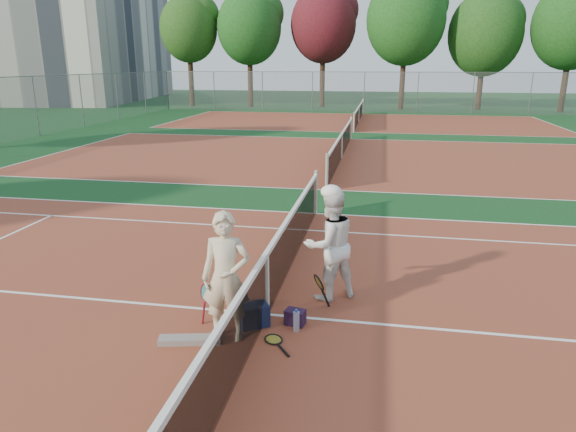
{
  "coord_description": "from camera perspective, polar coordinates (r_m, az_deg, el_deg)",
  "views": [
    {
      "loc": [
        1.55,
        -6.77,
        3.61
      ],
      "look_at": [
        0.0,
        1.69,
        1.05
      ],
      "focal_mm": 32.0,
      "sensor_mm": 36.0,
      "label": 1
    }
  ],
  "objects": [
    {
      "name": "tree_back_5",
      "position": [
        45.64,
        29.12,
        18.12
      ],
      "size": [
        5.79,
        5.79,
        9.75
      ],
      "color": "#382314",
      "rests_on": "ground"
    },
    {
      "name": "racket_spare",
      "position": [
        7.16,
        -1.62,
        -13.56
      ],
      "size": [
        0.57,
        0.64,
        0.03
      ],
      "primitive_type": null,
      "rotation": [
        0.0,
        0.0,
        2.21
      ],
      "color": "black",
      "rests_on": "ground"
    },
    {
      "name": "racket_black_held",
      "position": [
        7.88,
        3.44,
        -8.42
      ],
      "size": [
        0.37,
        0.37,
        0.56
      ],
      "primitive_type": null,
      "rotation": [
        0.0,
        0.0,
        3.74
      ],
      "color": "black",
      "rests_on": "ground"
    },
    {
      "name": "net_main",
      "position": [
        7.6,
        -2.32,
        -7.49
      ],
      "size": [
        0.1,
        10.98,
        1.02
      ],
      "primitive_type": null,
      "color": "black",
      "rests_on": "ground"
    },
    {
      "name": "sports_bag_navy",
      "position": [
        7.47,
        -3.85,
        -10.94
      ],
      "size": [
        0.5,
        0.46,
        0.33
      ],
      "primitive_type": "cube",
      "rotation": [
        0.0,
        0.0,
        0.56
      ],
      "color": "#101732",
      "rests_on": "ground"
    },
    {
      "name": "court_main",
      "position": [
        7.82,
        -2.27,
        -10.88
      ],
      "size": [
        23.77,
        10.97,
        0.01
      ],
      "primitive_type": "cube",
      "color": "brown",
      "rests_on": "ground"
    },
    {
      "name": "court_far_b",
      "position": [
        34.0,
        7.86,
        10.34
      ],
      "size": [
        23.77,
        10.97,
        0.01
      ],
      "primitive_type": "cube",
      "color": "brown",
      "rests_on": "ground"
    },
    {
      "name": "tree_back_maroon",
      "position": [
        45.72,
        3.94,
        20.43
      ],
      "size": [
        5.46,
        5.46,
        9.87
      ],
      "color": "#382314",
      "rests_on": "ground"
    },
    {
      "name": "racket_red",
      "position": [
        7.58,
        -9.09,
        -9.55
      ],
      "size": [
        0.3,
        0.27,
        0.6
      ],
      "primitive_type": null,
      "rotation": [
        0.0,
        0.0,
        0.97
      ],
      "color": "maroon",
      "rests_on": "ground"
    },
    {
      "name": "tree_back_4",
      "position": [
        45.4,
        21.06,
        18.36
      ],
      "size": [
        5.7,
        5.7,
        9.13
      ],
      "color": "#382314",
      "rests_on": "ground"
    },
    {
      "name": "player_a",
      "position": [
        6.89,
        -6.9,
        -6.76
      ],
      "size": [
        0.69,
        0.49,
        1.79
      ],
      "primitive_type": "imported",
      "rotation": [
        0.0,
        0.0,
        0.1
      ],
      "color": "beige",
      "rests_on": "ground"
    },
    {
      "name": "court_far_a",
      "position": [
        20.64,
        5.97,
        6.43
      ],
      "size": [
        23.77,
        10.97,
        0.01
      ],
      "primitive_type": "cube",
      "color": "brown",
      "rests_on": "ground"
    },
    {
      "name": "player_b",
      "position": [
        8.06,
        4.67,
        -3.19
      ],
      "size": [
        1.1,
        1.05,
        1.79
      ],
      "primitive_type": "imported",
      "rotation": [
        0.0,
        0.0,
        3.74
      ],
      "color": "white",
      "rests_on": "ground"
    },
    {
      "name": "net_far_b",
      "position": [
        33.95,
        7.89,
        11.19
      ],
      "size": [
        0.1,
        10.98,
        1.02
      ],
      "primitive_type": null,
      "color": "black",
      "rests_on": "ground"
    },
    {
      "name": "water_bottle",
      "position": [
        7.31,
        0.93,
        -11.67
      ],
      "size": [
        0.09,
        0.09,
        0.3
      ],
      "primitive_type": "cylinder",
      "color": "silver",
      "rests_on": "ground"
    },
    {
      "name": "ground",
      "position": [
        7.83,
        -2.27,
        -10.9
      ],
      "size": [
        130.0,
        130.0,
        0.0
      ],
      "primitive_type": "plane",
      "color": "#0F3A17",
      "rests_on": "ground"
    },
    {
      "name": "sports_bag_purple",
      "position": [
        7.51,
        0.8,
        -11.18
      ],
      "size": [
        0.31,
        0.24,
        0.23
      ],
      "primitive_type": "cube",
      "rotation": [
        0.0,
        0.0,
        -0.21
      ],
      "color": "black",
      "rests_on": "ground"
    },
    {
      "name": "fence_back",
      "position": [
        40.85,
        8.45,
        13.45
      ],
      "size": [
        32.0,
        0.06,
        3.0
      ],
      "primitive_type": null,
      "color": "slate",
      "rests_on": "ground"
    },
    {
      "name": "net_far_a",
      "position": [
        20.56,
        6.01,
        7.82
      ],
      "size": [
        0.1,
        10.98,
        1.02
      ],
      "primitive_type": null,
      "color": "black",
      "rests_on": "ground"
    },
    {
      "name": "apartment_block",
      "position": [
        58.87,
        -20.99,
        19.35
      ],
      "size": [
        12.96,
        23.18,
        15.0
      ],
      "primitive_type": "cube",
      "rotation": [
        0.0,
        0.0,
        0.14
      ],
      "color": "beige",
      "rests_on": "ground"
    },
    {
      "name": "tree_back_1",
      "position": [
        45.81,
        -4.32,
        20.18
      ],
      "size": [
        5.37,
        5.37,
        9.63
      ],
      "color": "#382314",
      "rests_on": "ground"
    },
    {
      "name": "net_cover_canvas",
      "position": [
        7.21,
        -10.84,
        -13.37
      ],
      "size": [
        0.86,
        0.37,
        0.09
      ],
      "primitive_type": "cube",
      "rotation": [
        0.0,
        0.0,
        0.22
      ],
      "color": "slate",
      "rests_on": "ground"
    },
    {
      "name": "tree_back_3",
      "position": [
        44.09,
        12.98,
        20.51
      ],
      "size": [
        6.17,
        6.17,
        10.49
      ],
      "color": "#382314",
      "rests_on": "ground"
    },
    {
      "name": "tree_back_0",
      "position": [
        47.26,
        -10.99,
        19.71
      ],
      "size": [
        4.86,
        4.86,
        9.24
      ],
      "color": "#382314",
      "rests_on": "ground"
    }
  ]
}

